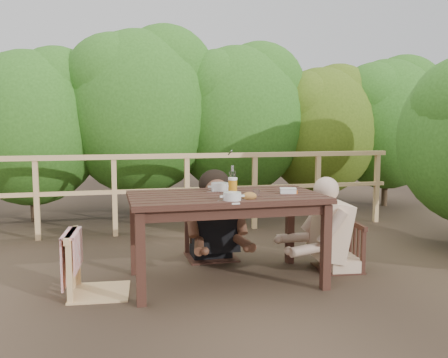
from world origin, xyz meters
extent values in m
plane|color=#473527|center=(0.00, 0.00, 0.00)|extent=(60.00, 60.00, 0.00)
cube|color=#341C15|center=(0.00, 0.00, 0.38)|extent=(1.64, 0.92, 0.76)
cube|color=#DEB074|center=(-1.07, -0.04, 0.49)|extent=(0.53, 0.53, 0.98)
cube|color=#341C15|center=(0.04, 0.77, 0.50)|extent=(0.50, 0.50, 1.00)
cube|color=#341C15|center=(1.13, 0.09, 0.42)|extent=(0.46, 0.46, 0.84)
cube|color=#DEB074|center=(0.00, 2.00, 0.51)|extent=(5.60, 0.10, 1.01)
cylinder|color=white|center=(-0.03, -0.34, 0.80)|extent=(0.24, 0.24, 0.08)
cylinder|color=silver|center=(0.01, 0.24, 0.80)|extent=(0.26, 0.26, 0.09)
ellipsoid|color=#A36A27|center=(0.13, -0.30, 0.79)|extent=(0.12, 0.09, 0.07)
cylinder|color=gold|center=(0.07, 0.02, 0.84)|extent=(0.08, 0.08, 0.15)
cylinder|color=white|center=(0.09, 0.10, 0.89)|extent=(0.06, 0.06, 0.25)
cylinder|color=white|center=(0.22, -0.19, 0.79)|extent=(0.06, 0.06, 0.07)
cube|color=silver|center=(0.55, -0.07, 0.79)|extent=(0.16, 0.14, 0.06)
camera|label=1|loc=(-0.99, -3.94, 1.37)|focal=38.26mm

